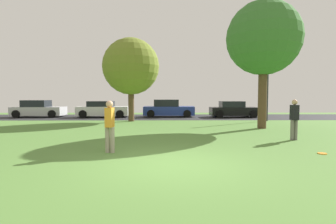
{
  "coord_description": "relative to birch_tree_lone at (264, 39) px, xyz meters",
  "views": [
    {
      "loc": [
        -0.15,
        -6.8,
        1.78
      ],
      "look_at": [
        0.0,
        3.59,
        1.16
      ],
      "focal_mm": 28.48,
      "sensor_mm": 36.0,
      "label": 1
    }
  ],
  "objects": [
    {
      "name": "frisbee_disc",
      "position": [
        -0.54,
        -6.57,
        -4.91
      ],
      "size": [
        0.27,
        0.27,
        0.03
      ],
      "primitive_type": "cylinder",
      "color": "orange",
      "rests_on": "ground_plane"
    },
    {
      "name": "road_strip",
      "position": [
        -5.28,
        8.16,
        -4.92
      ],
      "size": [
        44.0,
        6.4,
        0.01
      ],
      "primitive_type": "cube",
      "color": "#28282B",
      "rests_on": "ground_plane"
    },
    {
      "name": "person_thrower",
      "position": [
        -0.15,
        -3.97,
        -4.01
      ],
      "size": [
        0.3,
        0.35,
        1.65
      ],
      "rotation": [
        0.0,
        0.0,
        -1.42
      ],
      "color": "slate",
      "rests_on": "ground_plane"
    },
    {
      "name": "parked_car_silver",
      "position": [
        -16.22,
        8.3,
        -4.26
      ],
      "size": [
        4.21,
        2.0,
        1.44
      ],
      "color": "#B7B7BC",
      "rests_on": "ground_plane"
    },
    {
      "name": "parked_car_black",
      "position": [
        0.5,
        7.99,
        -4.3
      ],
      "size": [
        4.01,
        1.97,
        1.36
      ],
      "color": "black",
      "rests_on": "ground_plane"
    },
    {
      "name": "parked_car_white",
      "position": [
        -10.64,
        8.15,
        -4.28
      ],
      "size": [
        4.32,
        1.99,
        1.37
      ],
      "color": "white",
      "rests_on": "ground_plane"
    },
    {
      "name": "maple_tree_far",
      "position": [
        -7.77,
        4.31,
        -1.05
      ],
      "size": [
        3.98,
        3.98,
        5.88
      ],
      "color": "brown",
      "rests_on": "ground_plane"
    },
    {
      "name": "ground_plane",
      "position": [
        -5.28,
        -7.84,
        -4.92
      ],
      "size": [
        44.0,
        44.0,
        0.0
      ],
      "primitive_type": "plane",
      "color": "#547F38"
    },
    {
      "name": "person_bystander",
      "position": [
        -7.14,
        -6.29,
        -4.02
      ],
      "size": [
        0.3,
        0.35,
        1.64
      ],
      "rotation": [
        0.0,
        0.0,
        1.44
      ],
      "color": "gray",
      "rests_on": "ground_plane"
    },
    {
      "name": "street_lamp_post",
      "position": [
        1.96,
        4.36,
        -2.67
      ],
      "size": [
        0.14,
        0.14,
        4.5
      ],
      "primitive_type": "cylinder",
      "color": "#2D2D33",
      "rests_on": "ground_plane"
    },
    {
      "name": "birch_tree_lone",
      "position": [
        0.0,
        0.0,
        0.0
      ],
      "size": [
        4.03,
        4.03,
        6.97
      ],
      "color": "brown",
      "rests_on": "ground_plane"
    },
    {
      "name": "parked_car_blue",
      "position": [
        -5.08,
        8.44,
        -4.24
      ],
      "size": [
        4.35,
        2.02,
        1.5
      ],
      "color": "#233893",
      "rests_on": "ground_plane"
    }
  ]
}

